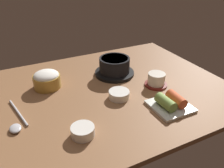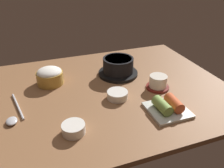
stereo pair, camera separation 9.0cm
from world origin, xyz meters
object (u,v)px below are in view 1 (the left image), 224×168
banchan_cup_center (119,94)px  kimchi_plate (171,103)px  tea_cup_with_saucer (156,80)px  side_bowl_near (83,131)px  rice_bowl (47,79)px  spoon (16,122)px  stone_pot (114,67)px

banchan_cup_center → kimchi_plate: kimchi_plate is taller
tea_cup_with_saucer → kimchi_plate: bearing=-107.6°
tea_cup_with_saucer → side_bowl_near: (-37.74, -15.03, -0.96)cm
rice_bowl → tea_cup_with_saucer: size_ratio=1.17×
spoon → side_bowl_near: bearing=-39.9°
rice_bowl → banchan_cup_center: bearing=-42.1°
tea_cup_with_saucer → side_bowl_near: 40.64cm
stone_pot → tea_cup_with_saucer: (10.84, -16.79, -1.20)cm
side_bowl_near → spoon: (-17.39, 14.55, -1.10)cm
stone_pot → banchan_cup_center: stone_pot is taller
banchan_cup_center → tea_cup_with_saucer: bearing=4.7°
side_bowl_near → spoon: size_ratio=0.36×
stone_pot → kimchi_plate: bearing=-79.4°
stone_pot → banchan_cup_center: (-7.35, -18.28, -2.30)cm
tea_cup_with_saucer → banchan_cup_center: size_ratio=1.19×
rice_bowl → banchan_cup_center: rice_bowl is taller
tea_cup_with_saucer → kimchi_plate: (-4.83, -15.24, -0.80)cm
rice_bowl → spoon: (-14.41, -19.31, -3.03)cm
side_bowl_near → rice_bowl: bearing=95.0°
rice_bowl → kimchi_plate: 49.51cm
rice_bowl → spoon: 24.28cm
kimchi_plate → banchan_cup_center: bearing=134.2°
banchan_cup_center → side_bowl_near: side_bowl_near is taller
spoon → stone_pot: bearing=21.3°
side_bowl_near → tea_cup_with_saucer: bearing=21.7°
tea_cup_with_saucer → banchan_cup_center: tea_cup_with_saucer is taller
side_bowl_near → banchan_cup_center: bearing=34.7°
stone_pot → spoon: bearing=-158.7°
tea_cup_with_saucer → kimchi_plate: tea_cup_with_saucer is taller
stone_pot → side_bowl_near: size_ratio=2.46×
stone_pot → tea_cup_with_saucer: size_ratio=1.89×
banchan_cup_center → kimchi_plate: (13.36, -13.75, 0.30)cm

